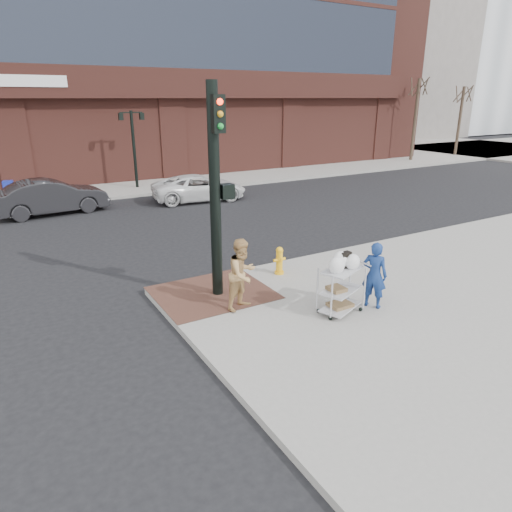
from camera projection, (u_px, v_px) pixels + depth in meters
ground at (251, 306)px, 11.04m from camera, size 220.00×220.00×0.00m
sidewalk_far at (197, 150)px, 43.05m from camera, size 65.00×36.00×0.15m
brick_curb_ramp at (213, 293)px, 11.43m from camera, size 2.80×2.40×0.01m
filler_block at (374, 63)px, 58.17m from camera, size 14.00×20.00×18.00m
bare_tree_a at (420, 76)px, 33.90m from camera, size 1.80×1.80×7.20m
bare_tree_b at (465, 85)px, 37.34m from camera, size 1.80×1.80×6.70m
lamp_post at (133, 141)px, 24.16m from camera, size 1.32×0.22×4.00m
traffic_signal_pole at (216, 187)px, 10.51m from camera, size 0.61×0.51×5.00m
woman_blue at (374, 275)px, 10.45m from camera, size 0.61×0.68×1.57m
pedestrian_tan at (243, 274)px, 10.36m from camera, size 0.99×0.88×1.67m
sedan_dark at (51, 197)px, 19.57m from camera, size 4.70×2.00×1.51m
minivan_white at (199, 188)px, 22.20m from camera, size 4.78×2.70×1.26m
utility_cart at (341, 286)px, 10.21m from camera, size 1.15×0.90×1.41m
fire_hydrant at (279, 260)px, 12.55m from camera, size 0.37×0.26×0.78m
newsbox_blue at (9, 191)px, 21.24m from camera, size 0.49×0.46×0.99m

